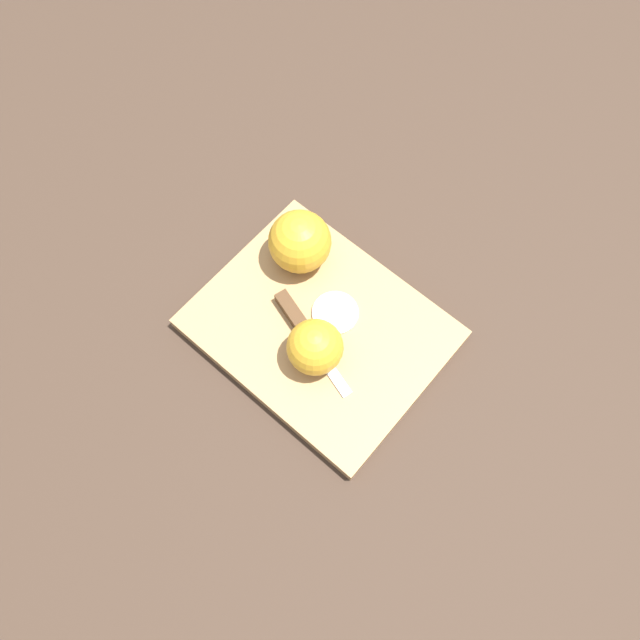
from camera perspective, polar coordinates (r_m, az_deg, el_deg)
The scene contains 6 objects.
ground_plane at distance 0.83m, azimuth 0.00°, elevation -1.09°, with size 4.00×4.00×0.00m, color #38281E.
cutting_board at distance 0.82m, azimuth 0.00°, elevation -0.82°, with size 0.34×0.29×0.02m.
apple_half_left at distance 0.82m, azimuth -1.87°, elevation 7.18°, with size 0.08×0.08×0.08m.
apple_half_right at distance 0.77m, azimuth -0.44°, elevation -2.50°, with size 0.07×0.07×0.07m.
knife at distance 0.81m, azimuth -1.88°, elevation -0.28°, with size 0.16×0.04×0.02m.
apple_slice at distance 0.82m, azimuth 1.62°, elevation 0.44°, with size 0.06×0.06×0.00m.
Camera 1 is at (0.23, -0.20, 0.78)m, focal length 35.00 mm.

